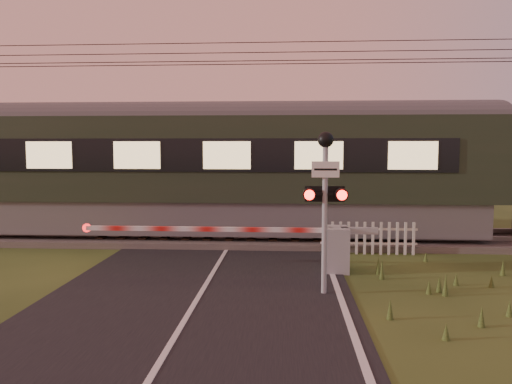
# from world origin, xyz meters

# --- Properties ---
(ground) EXTENTS (160.00, 160.00, 0.00)m
(ground) POSITION_xyz_m (0.00, 0.00, 0.00)
(ground) COLOR #293C17
(ground) RESTS_ON ground
(road) EXTENTS (6.00, 140.00, 0.03)m
(road) POSITION_xyz_m (0.02, -0.23, 0.01)
(road) COLOR black
(road) RESTS_ON ground
(track_bed) EXTENTS (140.00, 3.40, 0.39)m
(track_bed) POSITION_xyz_m (0.00, 6.50, 0.07)
(track_bed) COLOR #47423D
(track_bed) RESTS_ON ground
(overhead_wires) EXTENTS (120.00, 0.62, 0.62)m
(overhead_wires) POSITION_xyz_m (0.00, 6.50, 5.72)
(overhead_wires) COLOR black
(overhead_wires) RESTS_ON ground
(train) EXTENTS (42.81, 2.95, 3.99)m
(train) POSITION_xyz_m (8.38, 6.50, 2.28)
(train) COLOR slate
(train) RESTS_ON ground
(boom_gate) EXTENTS (7.08, 0.81, 1.07)m
(boom_gate) POSITION_xyz_m (2.51, 2.70, 0.59)
(boom_gate) COLOR gray
(boom_gate) RESTS_ON ground
(crossing_signal) EXTENTS (0.82, 0.35, 3.22)m
(crossing_signal) POSITION_xyz_m (2.45, 0.81, 2.21)
(crossing_signal) COLOR gray
(crossing_signal) RESTS_ON ground
(picket_fence) EXTENTS (2.62, 0.07, 0.89)m
(picket_fence) POSITION_xyz_m (3.94, 4.60, 0.45)
(picket_fence) COLOR silver
(picket_fence) RESTS_ON ground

